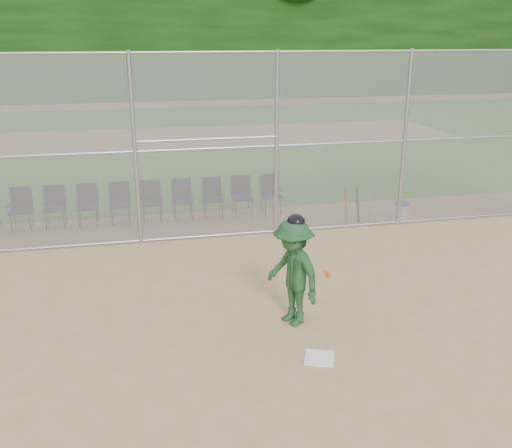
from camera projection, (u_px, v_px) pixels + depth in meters
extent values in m
plane|color=tan|center=(294.00, 351.00, 8.11)|extent=(100.00, 100.00, 0.00)
plane|color=#2B6A1F|center=(180.00, 138.00, 24.78)|extent=(100.00, 100.00, 0.00)
plane|color=tan|center=(180.00, 138.00, 24.78)|extent=(24.00, 24.00, 0.00)
cube|color=gray|center=(231.00, 148.00, 12.11)|extent=(16.00, 0.02, 4.00)
cylinder|color=#9EA3A8|center=(229.00, 52.00, 11.49)|extent=(16.00, 0.05, 0.05)
cube|color=black|center=(154.00, 16.00, 38.80)|extent=(80.00, 5.00, 11.00)
cube|color=white|center=(319.00, 358.00, 7.93)|extent=(0.52, 0.52, 0.02)
imported|color=#1D4823|center=(293.00, 273.00, 8.67)|extent=(1.01, 1.25, 1.68)
ellipsoid|color=black|center=(294.00, 222.00, 8.41)|extent=(0.27, 0.30, 0.23)
cylinder|color=#D44613|center=(327.00, 274.00, 8.35)|extent=(0.38, 0.75, 0.44)
cylinder|color=white|center=(401.00, 213.00, 13.71)|extent=(0.35, 0.35, 0.41)
cylinder|color=#283AB0|center=(402.00, 203.00, 13.63)|extent=(0.37, 0.37, 0.05)
cylinder|color=#D84C14|center=(346.00, 206.00, 13.54)|extent=(0.06, 0.26, 0.84)
cylinder|color=black|center=(358.00, 205.00, 13.60)|extent=(0.06, 0.29, 0.83)
cylinder|color=#B2B2B7|center=(370.00, 204.00, 13.66)|extent=(0.06, 0.32, 0.83)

